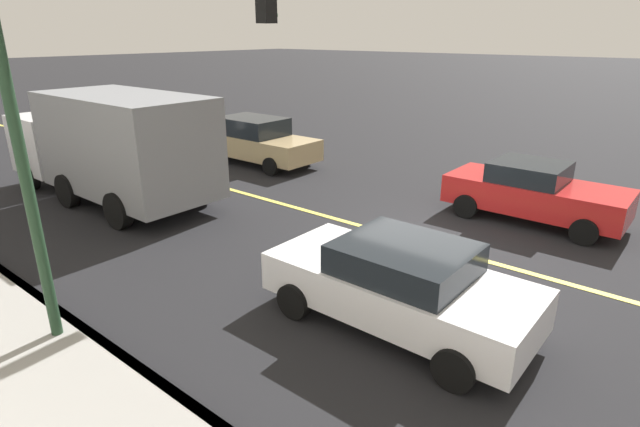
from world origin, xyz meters
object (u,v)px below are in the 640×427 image
Objects in this scene: traffic_light_mast at (140,61)px; car_red at (534,192)px; car_white at (399,283)px; truck_gray at (112,144)px; car_tan at (255,140)px.

car_red is at bearing -115.50° from traffic_light_mast.
traffic_light_mast reaches higher than car_white.
truck_gray is at bearing -22.58° from traffic_light_mast.
car_red is at bearing -149.23° from truck_gray.
car_red is at bearing -178.38° from car_tan.
truck_gray reaches higher than car_tan.
car_tan reaches higher than car_white.
car_white is 9.44m from truck_gray.
traffic_light_mast is (-5.66, 2.35, 2.44)m from truck_gray.
car_tan is 0.81× the size of traffic_light_mast.
car_red is 6.24m from car_white.
car_tan is at bearing -53.45° from traffic_light_mast.
truck_gray is 6.60m from traffic_light_mast.
truck_gray is at bearing 30.77° from car_red.
truck_gray is (9.48, 5.64, 0.84)m from car_red.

